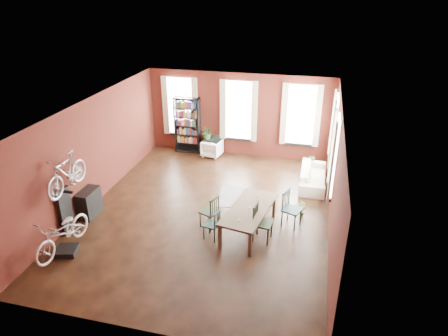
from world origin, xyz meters
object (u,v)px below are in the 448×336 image
(dining_table, at_px, (249,220))
(dining_chair_a, at_px, (212,224))
(dining_chair_c, at_px, (263,223))
(dining_chair_b, at_px, (209,211))
(cream_sofa, at_px, (313,173))
(bicycle_floor, at_px, (59,217))
(console_table, at_px, (89,203))
(dining_chair_d, at_px, (292,209))
(bookshelf, at_px, (187,125))
(plant_stand, at_px, (208,147))
(white_armchair, at_px, (212,147))
(bike_trainer, at_px, (67,251))

(dining_table, xyz_separation_m, dining_chair_a, (-0.89, -0.53, 0.05))
(dining_table, bearing_deg, dining_chair_c, -25.19)
(dining_chair_b, height_order, cream_sofa, dining_chair_b)
(dining_chair_a, relative_size, dining_chair_c, 0.80)
(dining_chair_c, relative_size, bicycle_floor, 0.56)
(cream_sofa, xyz_separation_m, console_table, (-6.23, -3.50, -0.01))
(dining_table, relative_size, dining_chair_c, 2.05)
(dining_chair_b, bearing_deg, dining_chair_d, 127.43)
(dining_chair_b, relative_size, bookshelf, 0.44)
(bookshelf, bearing_deg, bicycle_floor, -97.20)
(dining_chair_c, relative_size, plant_stand, 1.54)
(dining_chair_a, distance_m, bicycle_floor, 3.75)
(dining_table, distance_m, bicycle_floor, 4.79)
(dining_chair_d, distance_m, plant_stand, 5.54)
(white_armchair, relative_size, plant_stand, 1.04)
(dining_table, distance_m, console_table, 4.65)
(white_armchair, xyz_separation_m, bicycle_floor, (-1.93, -6.81, 0.73))
(bookshelf, bearing_deg, white_armchair, -11.08)
(cream_sofa, bearing_deg, dining_chair_c, 161.84)
(console_table, relative_size, bicycle_floor, 0.43)
(dining_chair_c, distance_m, plant_stand, 5.85)
(dining_table, relative_size, bicycle_floor, 1.14)
(dining_chair_d, height_order, cream_sofa, dining_chair_d)
(cream_sofa, bearing_deg, console_table, 119.33)
(bike_trainer, distance_m, plant_stand, 7.04)
(dining_chair_a, relative_size, plant_stand, 1.23)
(cream_sofa, xyz_separation_m, bicycle_floor, (-5.84, -5.31, 0.67))
(dining_chair_d, bearing_deg, dining_chair_a, 139.10)
(dining_chair_a, distance_m, plant_stand, 5.54)
(dining_table, bearing_deg, plant_stand, 127.64)
(white_armchair, relative_size, cream_sofa, 0.34)
(white_armchair, relative_size, bike_trainer, 1.41)
(bike_trainer, bearing_deg, console_table, 102.19)
(cream_sofa, relative_size, console_table, 2.60)
(dining_chair_b, bearing_deg, console_table, -63.20)
(dining_table, xyz_separation_m, bicycle_floor, (-4.25, -2.07, 0.72))
(bike_trainer, bearing_deg, cream_sofa, 42.07)
(dining_chair_d, xyz_separation_m, white_armchair, (-3.43, 4.17, -0.17))
(white_armchair, bearing_deg, dining_table, 125.58)
(dining_chair_b, distance_m, white_armchair, 4.90)
(dining_chair_b, distance_m, console_table, 3.55)
(dining_chair_c, height_order, white_armchair, dining_chair_c)
(dining_chair_b, xyz_separation_m, cream_sofa, (2.69, 3.25, -0.07))
(dining_table, height_order, dining_chair_c, dining_chair_c)
(bookshelf, distance_m, plant_stand, 1.17)
(dining_table, relative_size, dining_chair_a, 2.55)
(bicycle_floor, bearing_deg, cream_sofa, 48.23)
(bookshelf, xyz_separation_m, bicycle_floor, (-0.89, -7.01, -0.02))
(white_armchair, bearing_deg, bike_trainer, 83.45)
(dining_chair_a, height_order, dining_chair_b, dining_chair_b)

